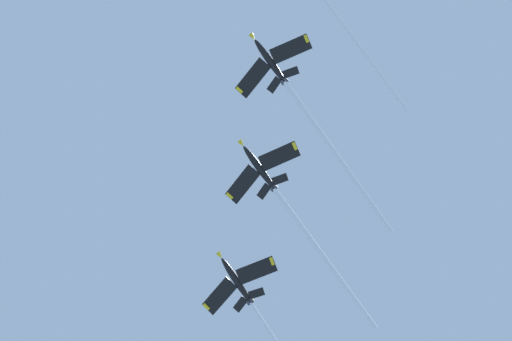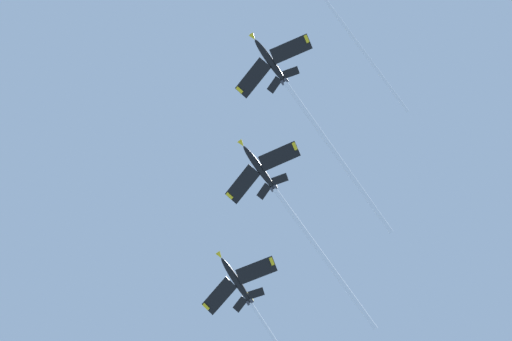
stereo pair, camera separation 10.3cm
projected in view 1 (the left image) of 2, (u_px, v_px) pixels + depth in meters
The scene contains 3 objects.
jet_second at pixel (302, 106), 165.95m from camera, with size 29.12×44.43×22.74m.
jet_third at pixel (289, 210), 168.00m from camera, with size 28.98×42.48×20.32m.
jet_fourth at pixel (259, 314), 168.98m from camera, with size 29.87×46.57×23.76m.
Camera 1 is at (-19.71, 4.05, 1.93)m, focal length 52.92 mm.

